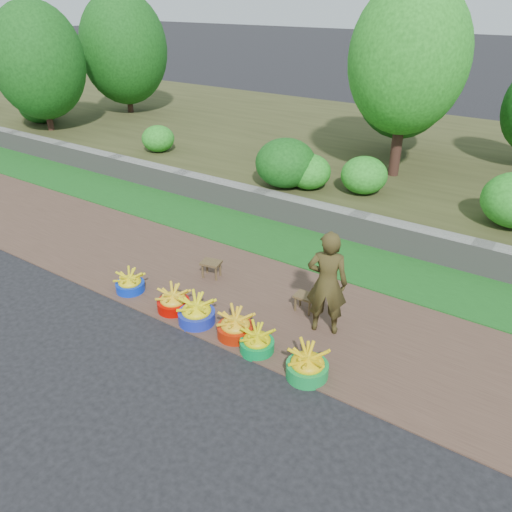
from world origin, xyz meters
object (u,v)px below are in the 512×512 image
Objects in this scene: basin_d at (235,327)px; stool_right at (305,298)px; basin_e at (257,342)px; basin_f at (307,365)px; basin_b at (173,301)px; stool_left at (211,265)px; basin_a at (130,283)px; basin_c at (197,312)px; vendor_woman at (327,283)px.

stool_right is at bearing 65.34° from basin_d.
basin_f is at bearing -4.33° from basin_e.
basin_f is (0.80, -0.06, 0.02)m from basin_e.
basin_f is (2.38, -0.16, 0.01)m from basin_b.
basin_e is at bearing -93.58° from stool_right.
stool_left is at bearing 97.17° from basin_b.
basin_a is at bearing -157.72° from stool_right.
stool_left is at bearing 179.69° from stool_right.
stool_left is 1.79m from stool_right.
basin_f is at bearing -3.03° from basin_a.
basin_f reaches higher than stool_right.
basin_d reaches higher than basin_b.
basin_c is 1.31m from stool_left.
basin_f is at bearing -3.33° from basin_c.
basin_a is 0.98× the size of basin_e.
basin_c is 1.16× the size of basin_e.
vendor_woman reaches higher than basin_f.
basin_e is 1.48× the size of stool_right.
basin_e is 1.26× the size of stool_left.
basin_a is 0.93× the size of basin_b.
basin_b reaches higher than basin_e.
basin_d reaches higher than stool_right.
stool_left is at bearing 53.09° from basin_a.
basin_c is 1.88m from basin_f.
basin_c reaches higher than basin_e.
basin_f reaches higher than stool_left.
basin_c is at bearing 177.40° from basin_e.
stool_right is at bearing 44.33° from basin_c.
basin_e is at bearing 40.04° from vendor_woman.
basin_a is 3.32m from basin_f.
basin_e is 2.09m from stool_left.
basin_d is 1.19m from stool_right.
basin_b is at bearing 1.26° from vendor_woman.
basin_b is 1.56× the size of stool_right.
basin_f reaches higher than basin_e.
vendor_woman reaches higher than basin_e.
stool_left is at bearing 145.30° from basin_e.
basin_c is (1.44, -0.07, 0.03)m from basin_a.
basin_b reaches higher than stool_right.
vendor_woman is (0.46, -0.26, 0.55)m from stool_right.
stool_right is at bearing 86.42° from basin_e.
basin_a is 2.10m from basin_d.
basin_b is at bearing -82.83° from stool_left.
stool_left is (-1.29, 1.09, 0.07)m from basin_d.
stool_left is at bearing 153.56° from basin_f.
vendor_woman is (2.11, 0.82, 0.62)m from basin_b.
basin_f is 1.44m from stool_right.
basin_a reaches higher than stool_right.
basin_b is at bearing 174.26° from basin_c.
basin_c is 1.08m from basin_e.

